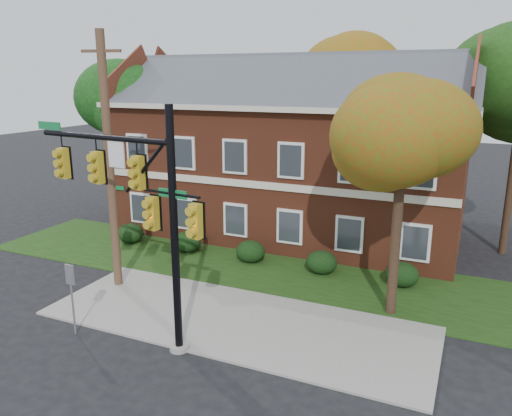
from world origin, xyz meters
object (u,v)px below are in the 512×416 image
at_px(tree_far_rear, 352,72).
at_px(sign_post, 71,287).
at_px(apartment_building, 290,144).
at_px(hedge_far_right, 402,275).
at_px(utility_pole, 110,163).
at_px(hedge_far_left, 131,233).
at_px(hedge_center, 250,252).
at_px(tree_near_right, 410,135).
at_px(tree_left_rear, 130,110).
at_px(hedge_left, 187,242).
at_px(traffic_signal, 138,199).
at_px(hedge_right, 321,262).

height_order(tree_far_rear, sign_post, tree_far_rear).
height_order(apartment_building, tree_far_rear, tree_far_rear).
distance_m(hedge_far_right, utility_pole, 12.84).
bearing_deg(hedge_far_left, hedge_center, 0.00).
distance_m(tree_near_right, utility_pole, 11.43).
bearing_deg(sign_post, hedge_center, 75.56).
relative_size(tree_left_rear, tree_far_rear, 0.77).
relative_size(hedge_center, tree_far_rear, 0.12).
bearing_deg(hedge_left, tree_near_right, -14.81).
distance_m(tree_near_right, traffic_signal, 9.19).
bearing_deg(hedge_center, sign_post, -106.74).
relative_size(hedge_right, sign_post, 0.55).
bearing_deg(tree_near_right, apartment_building, 131.77).
bearing_deg(traffic_signal, sign_post, -156.65).
height_order(tree_left_rear, tree_far_rear, tree_far_rear).
bearing_deg(tree_far_rear, traffic_signal, -94.12).
xyz_separation_m(utility_pole, sign_post, (1.33, -3.91, -3.51)).
xyz_separation_m(hedge_far_left, tree_far_rear, (8.34, 13.09, 8.32)).
distance_m(apartment_building, hedge_right, 7.73).
height_order(hedge_right, tree_left_rear, tree_left_rear).
relative_size(hedge_left, traffic_signal, 0.18).
bearing_deg(hedge_right, hedge_center, 180.00).
bearing_deg(hedge_center, utility_pole, -129.51).
xyz_separation_m(hedge_right, tree_near_right, (3.72, -2.83, 6.14)).
xyz_separation_m(hedge_left, hedge_center, (3.50, 0.00, 0.00)).
bearing_deg(tree_near_right, hedge_right, 142.72).
relative_size(traffic_signal, utility_pole, 0.76).
bearing_deg(tree_near_right, traffic_signal, -145.19).
height_order(traffic_signal, sign_post, traffic_signal).
bearing_deg(tree_near_right, sign_post, -149.20).
bearing_deg(hedge_right, tree_left_rear, 162.63).
height_order(tree_near_right, utility_pole, utility_pole).
distance_m(tree_far_rear, sign_post, 23.27).
bearing_deg(hedge_far_left, traffic_signal, -49.46).
bearing_deg(utility_pole, hedge_center, 37.35).
bearing_deg(tree_left_rear, hedge_right, -17.37).
xyz_separation_m(hedge_right, tree_left_rear, (-13.23, 4.14, 6.16)).
xyz_separation_m(hedge_left, tree_left_rear, (-6.23, 4.14, 6.16)).
distance_m(traffic_signal, utility_pole, 4.96).
height_order(tree_left_rear, sign_post, tree_left_rear).
bearing_deg(tree_far_rear, apartment_building, -99.71).
relative_size(hedge_center, tree_left_rear, 0.16).
relative_size(hedge_far_left, tree_far_rear, 0.12).
relative_size(hedge_left, tree_left_rear, 0.16).
distance_m(apartment_building, hedge_left, 7.73).
xyz_separation_m(apartment_building, tree_left_rear, (-9.73, -1.12, 1.69)).
bearing_deg(hedge_left, traffic_signal, -67.38).
xyz_separation_m(hedge_center, utility_pole, (-3.95, -4.79, 4.69)).
height_order(hedge_left, hedge_center, same).
distance_m(hedge_far_left, tree_far_rear, 17.61).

